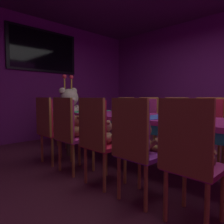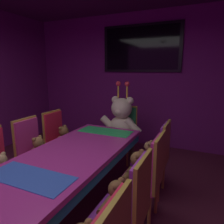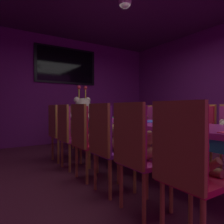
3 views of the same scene
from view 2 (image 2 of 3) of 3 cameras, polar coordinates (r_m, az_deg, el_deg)
wall_back at (r=4.55m, az=8.08°, el=8.69°), size 5.20×0.12×2.80m
banquet_table at (r=1.99m, az=-21.51°, el=-18.51°), size 0.90×3.37×0.75m
teddy_left_3 at (r=2.64m, az=-28.10°, el=-13.27°), size 0.23×0.29×0.27m
chair_left_4 at (r=3.07m, az=-21.47°, el=-8.79°), size 0.42×0.41×0.98m
teddy_left_4 at (r=2.98m, az=-19.48°, el=-9.51°), size 0.24×0.31×0.30m
chair_left_5 at (r=3.44m, az=-14.99°, el=-6.21°), size 0.42×0.41×0.98m
teddy_left_5 at (r=3.35m, az=-13.04°, el=-6.67°), size 0.25×0.33×0.31m
chair_right_3 at (r=1.80m, az=5.75°, el=-23.30°), size 0.42×0.41×0.98m
teddy_right_3 at (r=1.85m, az=1.17°, el=-22.70°), size 0.24×0.31×0.29m
chair_right_4 at (r=2.27m, az=10.68°, el=-15.57°), size 0.42×0.41×0.98m
teddy_right_4 at (r=2.30m, az=7.02°, el=-14.95°), size 0.27×0.35×0.33m
chair_right_5 at (r=2.76m, az=12.97°, el=-10.59°), size 0.42×0.41×0.98m
teddy_right_5 at (r=2.80m, az=10.05°, el=-10.75°), size 0.21×0.27×0.26m
throne_chair at (r=3.77m, az=3.52°, el=-4.23°), size 0.41×0.42×0.98m
king_teddy_bear at (r=3.57m, az=2.56°, el=-2.26°), size 0.76×0.59×0.97m
wall_tv at (r=4.48m, az=7.97°, el=16.98°), size 1.64×0.06×0.95m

